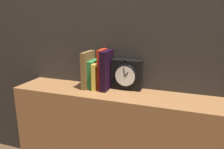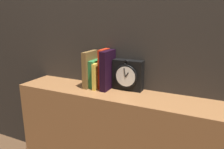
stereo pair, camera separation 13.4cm
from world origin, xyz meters
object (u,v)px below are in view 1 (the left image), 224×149
object	(u,v)px
book_slot1_green	(94,74)
book_slot0_brown	(88,70)
clock	(127,75)
book_slot3_red	(102,69)
book_slot2_yellow	(98,75)
book_slot4_black	(107,70)

from	to	relation	value
book_slot1_green	book_slot0_brown	bearing A→B (deg)	-162.52
clock	book_slot3_red	xyz separation A→B (m)	(-0.16, -0.02, 0.03)
clock	book_slot2_yellow	xyz separation A→B (m)	(-0.19, -0.04, -0.01)
book_slot0_brown	book_slot4_black	xyz separation A→B (m)	(0.13, 0.00, 0.01)
book_slot3_red	book_slot4_black	size ratio (longest dim) A/B	1.02
book_slot0_brown	book_slot3_red	world-z (taller)	book_slot3_red
clock	book_slot1_green	world-z (taller)	clock
book_slot2_yellow	book_slot4_black	size ratio (longest dim) A/B	0.68
book_slot2_yellow	book_slot4_black	distance (m)	0.08
clock	book_slot4_black	xyz separation A→B (m)	(-0.12, -0.04, 0.03)
clock	book_slot0_brown	world-z (taller)	book_slot0_brown
book_slot2_yellow	book_slot3_red	bearing A→B (deg)	33.97
book_slot2_yellow	clock	bearing A→B (deg)	12.07
book_slot0_brown	book_slot4_black	distance (m)	0.13
book_slot0_brown	book_slot2_yellow	size ratio (longest dim) A/B	1.39
book_slot0_brown	book_slot2_yellow	bearing A→B (deg)	0.69
book_slot1_green	book_slot2_yellow	bearing A→B (deg)	-18.05
book_slot2_yellow	book_slot3_red	world-z (taller)	book_slot3_red
clock	book_slot4_black	world-z (taller)	book_slot4_black
clock	book_slot2_yellow	size ratio (longest dim) A/B	1.17
book_slot3_red	book_slot1_green	bearing A→B (deg)	-172.30
book_slot1_green	book_slot3_red	xyz separation A→B (m)	(0.06, 0.01, 0.04)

